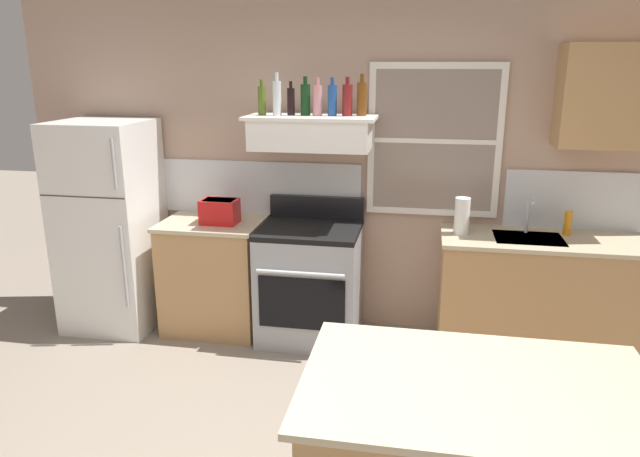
# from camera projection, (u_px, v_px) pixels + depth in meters

# --- Properties ---
(back_wall) EXTENTS (5.40, 0.11, 2.70)m
(back_wall) POSITION_uv_depth(u_px,v_px,m) (353.00, 163.00, 4.60)
(back_wall) COLOR tan
(back_wall) RESTS_ON ground_plane
(refrigerator) EXTENTS (0.70, 0.72, 1.69)m
(refrigerator) POSITION_uv_depth(u_px,v_px,m) (110.00, 226.00, 4.71)
(refrigerator) COLOR white
(refrigerator) RESTS_ON ground_plane
(counter_left_of_stove) EXTENTS (0.79, 0.63, 0.91)m
(counter_left_of_stove) POSITION_uv_depth(u_px,v_px,m) (215.00, 275.00, 4.73)
(counter_left_of_stove) COLOR tan
(counter_left_of_stove) RESTS_ON ground_plane
(toaster) EXTENTS (0.30, 0.20, 0.19)m
(toaster) POSITION_uv_depth(u_px,v_px,m) (220.00, 211.00, 4.52)
(toaster) COLOR red
(toaster) RESTS_ON counter_left_of_stove
(stove_range) EXTENTS (0.76, 0.69, 1.09)m
(stove_range) POSITION_uv_depth(u_px,v_px,m) (310.00, 282.00, 4.56)
(stove_range) COLOR #9EA0A5
(stove_range) RESTS_ON ground_plane
(range_hood_shelf) EXTENTS (0.96, 0.52, 0.24)m
(range_hood_shelf) POSITION_uv_depth(u_px,v_px,m) (312.00, 132.00, 4.33)
(range_hood_shelf) COLOR white
(bottle_olive_oil_square) EXTENTS (0.06, 0.06, 0.26)m
(bottle_olive_oil_square) POSITION_uv_depth(u_px,v_px,m) (262.00, 100.00, 4.29)
(bottle_olive_oil_square) COLOR #4C601E
(bottle_olive_oil_square) RESTS_ON range_hood_shelf
(bottle_clear_tall) EXTENTS (0.06, 0.06, 0.31)m
(bottle_clear_tall) POSITION_uv_depth(u_px,v_px,m) (277.00, 97.00, 4.25)
(bottle_clear_tall) COLOR silver
(bottle_clear_tall) RESTS_ON range_hood_shelf
(bottle_balsamic_dark) EXTENTS (0.06, 0.06, 0.25)m
(bottle_balsamic_dark) POSITION_uv_depth(u_px,v_px,m) (291.00, 101.00, 4.26)
(bottle_balsamic_dark) COLOR black
(bottle_balsamic_dark) RESTS_ON range_hood_shelf
(bottle_dark_green_wine) EXTENTS (0.07, 0.07, 0.28)m
(bottle_dark_green_wine) POSITION_uv_depth(u_px,v_px,m) (305.00, 99.00, 4.27)
(bottle_dark_green_wine) COLOR #143819
(bottle_dark_green_wine) RESTS_ON range_hood_shelf
(bottle_rose_pink) EXTENTS (0.07, 0.07, 0.27)m
(bottle_rose_pink) POSITION_uv_depth(u_px,v_px,m) (317.00, 100.00, 4.23)
(bottle_rose_pink) COLOR #C67F84
(bottle_rose_pink) RESTS_ON range_hood_shelf
(bottle_blue_liqueur) EXTENTS (0.07, 0.07, 0.27)m
(bottle_blue_liqueur) POSITION_uv_depth(u_px,v_px,m) (332.00, 100.00, 4.22)
(bottle_blue_liqueur) COLOR #1E478C
(bottle_blue_liqueur) RESTS_ON range_hood_shelf
(bottle_red_label_wine) EXTENTS (0.07, 0.07, 0.28)m
(bottle_red_label_wine) POSITION_uv_depth(u_px,v_px,m) (347.00, 100.00, 4.21)
(bottle_red_label_wine) COLOR maroon
(bottle_red_label_wine) RESTS_ON range_hood_shelf
(bottle_amber_wine) EXTENTS (0.07, 0.07, 0.30)m
(bottle_amber_wine) POSITION_uv_depth(u_px,v_px,m) (362.00, 98.00, 4.23)
(bottle_amber_wine) COLOR brown
(bottle_amber_wine) RESTS_ON range_hood_shelf
(counter_right_with_sink) EXTENTS (1.43, 0.63, 0.91)m
(counter_right_with_sink) POSITION_uv_depth(u_px,v_px,m) (536.00, 296.00, 4.30)
(counter_right_with_sink) COLOR tan
(counter_right_with_sink) RESTS_ON ground_plane
(sink_faucet) EXTENTS (0.03, 0.17, 0.28)m
(sink_faucet) POSITION_uv_depth(u_px,v_px,m) (529.00, 210.00, 4.23)
(sink_faucet) COLOR silver
(sink_faucet) RESTS_ON counter_right_with_sink
(paper_towel_roll) EXTENTS (0.11, 0.11, 0.27)m
(paper_towel_roll) POSITION_uv_depth(u_px,v_px,m) (462.00, 216.00, 4.24)
(paper_towel_roll) COLOR white
(paper_towel_roll) RESTS_ON counter_right_with_sink
(dish_soap_bottle) EXTENTS (0.06, 0.06, 0.18)m
(dish_soap_bottle) POSITION_uv_depth(u_px,v_px,m) (568.00, 223.00, 4.21)
(dish_soap_bottle) COLOR orange
(dish_soap_bottle) RESTS_ON counter_right_with_sink
(upper_cabinet_right) EXTENTS (0.64, 0.32, 0.70)m
(upper_cabinet_right) POSITION_uv_depth(u_px,v_px,m) (608.00, 96.00, 3.97)
(upper_cabinet_right) COLOR tan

